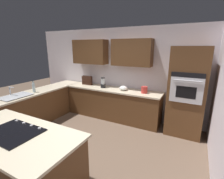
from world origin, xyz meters
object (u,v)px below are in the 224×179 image
dish_soap_bottle (34,88)px  wall_oven (186,92)px  sink_unit (15,96)px  mixing_bowl (123,88)px  kettle (144,90)px  spice_rack (87,80)px  blender (103,83)px  cooktop (13,132)px

dish_soap_bottle → wall_oven: bearing=-160.3°
sink_unit → wall_oven: bearing=-154.2°
sink_unit → mixing_bowl: bearing=-139.7°
sink_unit → kettle: (-2.68, -1.77, 0.07)m
wall_oven → mixing_bowl: wall_oven is taller
mixing_bowl → kettle: kettle is taller
spice_rack → blender: bearing=171.4°
cooktop → mixing_bowl: (-0.45, -2.83, 0.05)m
wall_oven → sink_unit: wall_oven is taller
mixing_bowl → spice_rack: size_ratio=0.65×
sink_unit → kettle: 3.21m
blender → kettle: 1.25m
sink_unit → kettle: bearing=-146.6°
blender → dish_soap_bottle: bearing=43.2°
wall_oven → cooktop: bearing=54.2°
sink_unit → cooktop: size_ratio=0.92×
cooktop → spice_rack: bearing=-73.8°
wall_oven → dish_soap_bottle: bearing=19.7°
cooktop → kettle: kettle is taller
sink_unit → mixing_bowl: sink_unit is taller
blender → mixing_bowl: blender is taller
wall_oven → sink_unit: 4.09m
cooktop → kettle: (-1.05, -2.83, 0.08)m
sink_unit → spice_rack: spice_rack is taller
sink_unit → mixing_bowl: (-2.08, -1.77, 0.04)m
blender → wall_oven: bearing=-179.6°
spice_rack → mixing_bowl: bearing=175.7°
spice_rack → cooktop: bearing=106.2°
blender → kettle: bearing=180.0°
cooktop → kettle: 3.02m
wall_oven → spice_rack: size_ratio=6.17×
cooktop → dish_soap_bottle: bearing=-44.5°
cooktop → dish_soap_bottle: dish_soap_bottle is taller
blender → mixing_bowl: size_ratio=1.40×
spice_rack → dish_soap_bottle: (0.72, 1.38, -0.01)m
wall_oven → kettle: wall_oven is taller
dish_soap_bottle → sink_unit: bearing=83.0°
sink_unit → cooktop: bearing=146.9°
sink_unit → dish_soap_bottle: bearing=-97.0°
sink_unit → spice_rack: bearing=-112.7°
cooktop → wall_oven: bearing=-125.8°
mixing_bowl → dish_soap_bottle: 2.40m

